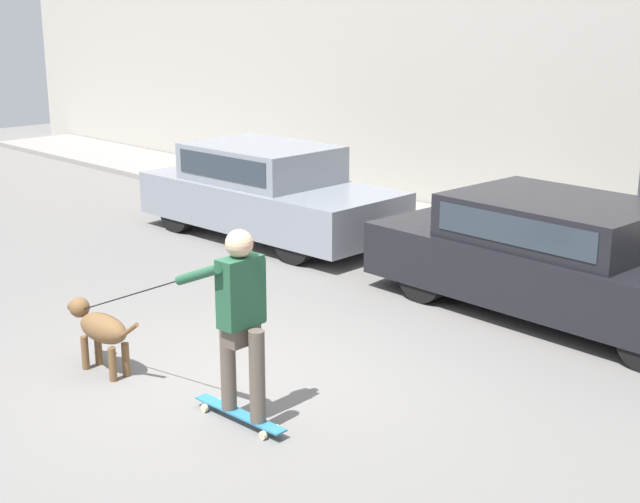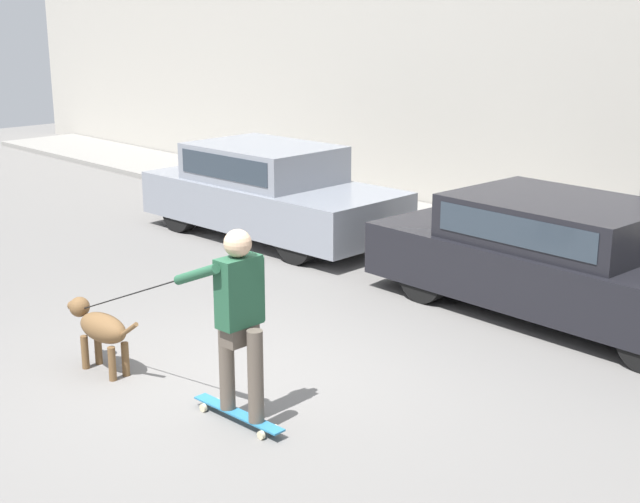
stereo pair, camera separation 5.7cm
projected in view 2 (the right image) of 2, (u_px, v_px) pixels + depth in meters
The scene contains 7 objects.
ground_plane at pixel (225, 386), 8.02m from camera, with size 36.00×36.00×0.00m, color slate.
back_wall at pixel (631, 48), 12.09m from camera, with size 32.00×0.30×5.48m.
sidewalk_curb at pixel (572, 255), 12.03m from camera, with size 30.00×1.96×0.10m.
parked_car_0 at pixel (270, 193), 13.02m from camera, with size 4.11×1.81×1.35m.
parked_car_1 at pixel (565, 261), 9.67m from camera, with size 4.54×1.93×1.29m.
dog at pixel (100, 328), 8.24m from camera, with size 1.03×0.31×0.66m.
skateboarder at pixel (238, 314), 7.05m from camera, with size 2.54×0.53×1.64m.
Camera 2 is at (5.90, -4.57, 3.31)m, focal length 50.00 mm.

